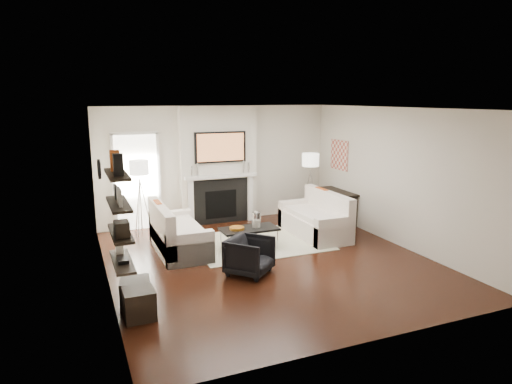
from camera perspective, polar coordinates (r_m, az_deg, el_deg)
name	(u,v)px	position (r m, az deg, el deg)	size (l,w,h in m)	color
room_envelope	(269,187)	(7.93, 1.65, 0.60)	(6.00, 6.00, 6.00)	black
chimney_breast	(219,165)	(10.58, -4.71, 3.38)	(1.80, 0.25, 2.70)	silver
fireplace_surround	(221,201)	(10.61, -4.41, -1.16)	(1.30, 0.02, 1.04)	black
firebox	(221,204)	(10.62, -4.40, -1.53)	(0.75, 0.02, 0.65)	black
mantel_pilaster_l	(191,203)	(10.38, -8.14, -1.36)	(0.12, 0.08, 1.10)	white
mantel_pilaster_r	(250,198)	(10.81, -0.73, -0.72)	(0.12, 0.08, 1.10)	white
mantel_shelf	(221,176)	(10.44, -4.38, 1.99)	(1.70, 0.18, 0.07)	white
tv_body	(220,147)	(10.38, -4.48, 5.61)	(1.20, 0.06, 0.70)	black
tv_screen	(221,147)	(10.35, -4.42, 5.59)	(1.10, 0.01, 0.62)	#BF723F
candlestick_l_tall	(197,169)	(10.27, -7.33, 2.81)	(0.04, 0.04, 0.30)	silver
candlestick_l_short	(192,171)	(10.24, -8.03, 2.60)	(0.04, 0.04, 0.24)	silver
candlestick_r_tall	(243,167)	(10.60, -1.58, 3.18)	(0.04, 0.04, 0.30)	silver
candlestick_r_short	(249,168)	(10.66, -0.92, 3.06)	(0.04, 0.04, 0.24)	silver
hallway_panel	(137,183)	(10.33, -14.68, 1.14)	(0.90, 0.02, 2.10)	white
door_trim_l	(114,184)	(10.26, -17.31, 0.92)	(0.06, 0.06, 2.16)	white
door_trim_r	(159,181)	(10.39, -12.04, 1.32)	(0.06, 0.06, 2.16)	white
door_trim_top	(134,133)	(10.18, -14.98, 7.11)	(1.02, 0.06, 0.06)	white
rug	(258,243)	(9.26, 0.24, -6.34)	(2.60, 2.00, 0.01)	beige
loveseat_left_base	(180,241)	(8.84, -9.51, -6.02)	(0.85, 1.80, 0.42)	white
loveseat_left_back	(161,227)	(8.68, -11.74, -4.25)	(0.18, 1.80, 0.80)	white
loveseat_left_arm_n	(190,249)	(8.06, -8.22, -7.06)	(0.85, 0.18, 0.60)	white
loveseat_left_arm_s	(171,225)	(9.57, -10.63, -4.11)	(0.85, 0.18, 0.60)	white
loveseat_left_cushion	(182,227)	(8.77, -9.25, -4.37)	(0.63, 1.44, 0.10)	white
pillow_left_orange	(158,212)	(8.92, -12.16, -2.49)	(0.10, 0.42, 0.42)	#BC4B17
pillow_left_charcoal	(164,220)	(8.35, -11.41, -3.50)	(0.10, 0.40, 0.40)	black
loveseat_right_base	(314,226)	(9.78, 7.27, -4.20)	(0.85, 1.80, 0.42)	white
loveseat_right_back	(328,210)	(9.87, 9.01, -2.22)	(0.18, 1.80, 0.80)	white
loveseat_right_arm_n	(335,232)	(9.09, 9.81, -4.93)	(0.85, 0.18, 0.60)	white
loveseat_right_arm_s	(297,213)	(10.45, 5.09, -2.62)	(0.85, 0.18, 0.60)	white
loveseat_right_cushion	(312,214)	(9.69, 7.05, -2.76)	(0.63, 1.44, 0.10)	white
pillow_right_orange	(321,198)	(10.07, 8.16, -0.71)	(0.10, 0.42, 0.42)	#BC4B17
pillow_right_charcoal	(336,204)	(9.58, 9.98, -1.48)	(0.10, 0.40, 0.40)	black
coffee_table	(249,229)	(8.79, -0.87, -4.65)	(1.10, 0.55, 0.04)	black
coffee_leg_nw	(228,246)	(8.49, -3.47, -6.76)	(0.02, 0.02, 0.38)	silver
coffee_leg_ne	(277,240)	(8.85, 2.69, -5.98)	(0.02, 0.02, 0.38)	silver
coffee_leg_sw	(221,239)	(8.89, -4.40, -5.92)	(0.02, 0.02, 0.38)	silver
coffee_leg_se	(268,234)	(9.23, 1.53, -5.21)	(0.02, 0.02, 0.38)	silver
hurricane_glass	(256,220)	(8.80, 0.04, -3.55)	(0.18, 0.18, 0.31)	white
hurricane_candle	(256,223)	(8.82, 0.04, -3.96)	(0.10, 0.10, 0.15)	white
copper_bowl	(237,228)	(8.69, -2.40, -4.54)	(0.28, 0.28, 0.05)	#C67821
armchair	(250,254)	(7.61, -0.81, -7.76)	(0.66, 0.62, 0.68)	black
lamp_left_post	(141,207)	(9.99, -14.19, -1.83)	(0.02, 0.02, 1.20)	silver
lamp_left_shade	(139,167)	(9.83, -14.43, 3.00)	(0.40, 0.40, 0.30)	white
lamp_left_leg_a	(146,206)	(10.01, -13.57, -1.77)	(0.02, 0.02, 1.25)	silver
lamp_left_leg_b	(138,206)	(10.08, -14.58, -1.73)	(0.02, 0.02, 1.25)	silver
lamp_left_leg_c	(139,208)	(9.89, -14.42, -1.97)	(0.02, 0.02, 1.25)	silver
lamp_right_post	(310,195)	(10.93, 6.72, -0.40)	(0.02, 0.02, 1.20)	silver
lamp_right_shade	(311,160)	(10.78, 6.83, 4.02)	(0.40, 0.40, 0.30)	white
lamp_right_leg_a	(314,195)	(10.98, 7.22, -0.35)	(0.02, 0.02, 1.25)	silver
lamp_right_leg_b	(306,195)	(10.98, 6.23, -0.32)	(0.02, 0.02, 1.25)	silver
lamp_right_leg_c	(310,196)	(10.82, 6.71, -0.52)	(0.02, 0.02, 1.25)	silver
console_top	(338,192)	(10.80, 10.27, 0.05)	(0.35, 1.20, 0.04)	black
console_leg_n	(351,213)	(10.43, 11.81, -2.53)	(0.30, 0.04, 0.71)	black
console_leg_s	(326,202)	(11.33, 8.71, -1.28)	(0.30, 0.04, 0.71)	black
wall_art	(339,155)	(10.97, 10.38, 4.58)	(0.03, 0.70, 0.70)	tan
shelf_bottom	(122,262)	(6.50, -16.36, -8.35)	(0.25, 1.00, 0.04)	black
shelf_lower	(121,233)	(6.38, -16.57, -4.97)	(0.25, 1.00, 0.04)	black
shelf_upper	(119,204)	(6.28, -16.78, -1.47)	(0.25, 1.00, 0.04)	black
shelf_top	(117,174)	(6.21, -17.00, 2.13)	(0.25, 1.00, 0.04)	black
decor_magfile_a	(118,165)	(5.94, -16.85, 3.27)	(0.12, 0.10, 0.28)	black
decor_magfile_b	(115,161)	(6.34, -17.23, 3.76)	(0.12, 0.10, 0.28)	#BC4B17
decor_frame_a	(119,197)	(6.13, -16.72, -0.57)	(0.04, 0.30, 0.22)	white
decor_frame_b	(116,192)	(6.57, -17.12, 0.04)	(0.04, 0.22, 0.18)	black
decor_wine_rack	(122,229)	(6.15, -16.42, -4.45)	(0.18, 0.25, 0.20)	black
decor_box_small	(119,225)	(6.48, -16.72, -4.02)	(0.15, 0.12, 0.12)	black
decor_books	(123,260)	(6.42, -16.31, -8.21)	(0.14, 0.20, 0.05)	black
decor_box_tall	(119,247)	(6.76, -16.70, -6.63)	(0.10, 0.10, 0.18)	white
clock_rim	(99,169)	(8.10, -19.03, 2.71)	(0.34, 0.34, 0.04)	black
clock_face	(101,169)	(8.10, -18.85, 2.73)	(0.29, 0.29, 0.01)	white
ottoman_near	(135,293)	(6.75, -14.87, -12.08)	(0.40, 0.40, 0.40)	black
ottoman_far	(139,304)	(6.40, -14.39, -13.41)	(0.40, 0.40, 0.40)	black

